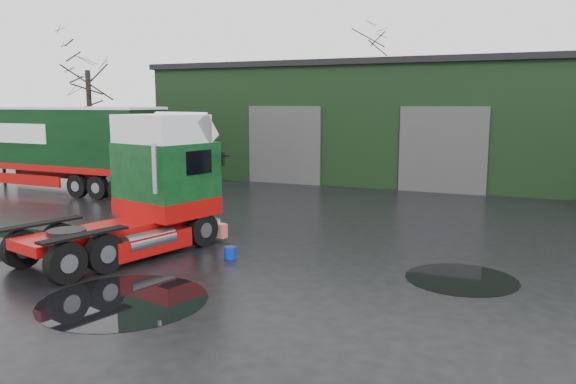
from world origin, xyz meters
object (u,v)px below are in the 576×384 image
object	(u,v)px
trailer_left	(44,148)
tree_back_a	(367,95)
hero_tractor	(116,186)
wash_bucket	(230,253)
tree_left	(89,101)
warehouse	(459,121)

from	to	relation	value
trailer_left	tree_back_a	bearing A→B (deg)	-21.69
hero_tractor	wash_bucket	size ratio (longest dim) A/B	18.48
tree_left	tree_back_a	distance (m)	21.10
hero_tractor	wash_bucket	xyz separation A→B (m)	(2.90, 1.01, -1.78)
warehouse	hero_tractor	bearing A→B (deg)	-107.33
trailer_left	wash_bucket	world-z (taller)	trailer_left
hero_tractor	tree_back_a	xyz separation A→B (m)	(-1.50, 30.83, 2.81)
warehouse	trailer_left	world-z (taller)	warehouse
hero_tractor	tree_left	xyz separation A→B (m)	(-12.50, 12.83, 2.31)
hero_tractor	trailer_left	size ratio (longest dim) A/B	0.48
warehouse	wash_bucket	size ratio (longest dim) A/B	96.08
warehouse	trailer_left	bearing A→B (deg)	-144.71
wash_bucket	tree_left	distance (m)	19.84
hero_tractor	tree_left	world-z (taller)	tree_left
hero_tractor	tree_back_a	bearing A→B (deg)	107.29
warehouse	hero_tractor	world-z (taller)	warehouse
tree_left	tree_back_a	bearing A→B (deg)	58.57
tree_left	trailer_left	bearing A→B (deg)	-74.85
tree_left	tree_back_a	xyz separation A→B (m)	(11.00, 18.00, 0.50)
wash_bucket	tree_left	size ratio (longest dim) A/B	0.04
hero_tractor	trailer_left	distance (m)	13.96
trailer_left	tree_left	world-z (taller)	tree_left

